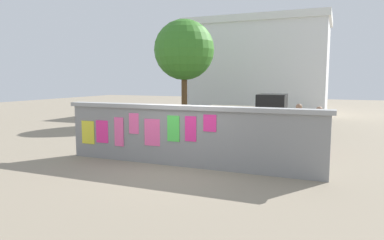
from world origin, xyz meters
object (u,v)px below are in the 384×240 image
Objects in this scene: auto_rickshaw_truck at (249,115)px; motorcycle at (164,130)px; person_bystander at (319,126)px; tree_roadside at (184,50)px; bicycle_near at (257,146)px; bicycle_far at (184,141)px; person_walking at (298,121)px.

auto_rickshaw_truck is 4.09m from motorcycle.
auto_rickshaw_truck reaches higher than person_bystander.
tree_roadside is at bearing 145.19° from auto_rickshaw_truck.
bicycle_near and bicycle_far have the same top height.
person_bystander reaches higher than bicycle_near.
bicycle_near is at bearing -52.26° from tree_roadside.
auto_rickshaw_truck is 6.54m from tree_roadside.
auto_rickshaw_truck is 4.69m from bicycle_near.
motorcycle is 1.17× the size of person_bystander.
bicycle_near is 2.40m from person_walking.
person_walking is 9.57m from tree_roadside.
person_bystander is (4.37, 1.00, 0.62)m from bicycle_far.
bicycle_near is 0.29× the size of tree_roadside.
auto_rickshaw_truck is at bearing 46.02° from motorcycle.
auto_rickshaw_truck is 1.92× the size of motorcycle.
auto_rickshaw_truck is at bearing 74.25° from bicycle_far.
auto_rickshaw_truck is 0.62× the size of tree_roadside.
bicycle_far is 9.22m from tree_roadside.
auto_rickshaw_truck is at bearing 106.35° from bicycle_near.
bicycle_near is at bearing -150.37° from person_bystander.
person_bystander is (5.94, -0.52, 0.52)m from motorcycle.
tree_roadside is (-7.03, 5.65, 3.18)m from person_walking.
bicycle_far is 4.20m from person_walking.
person_bystander is at bearing 29.63° from bicycle_near.
bicycle_near is at bearing -20.49° from motorcycle.
motorcycle is at bearing -174.38° from person_walking.
auto_rickshaw_truck reaches higher than person_walking.
bicycle_near is at bearing -117.31° from person_walking.
tree_roadside reaches higher than motorcycle.
motorcycle is 1.14× the size of bicycle_far.
auto_rickshaw_truck is 3.39m from person_walking.
bicycle_far is at bearing -66.11° from tree_roadside.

